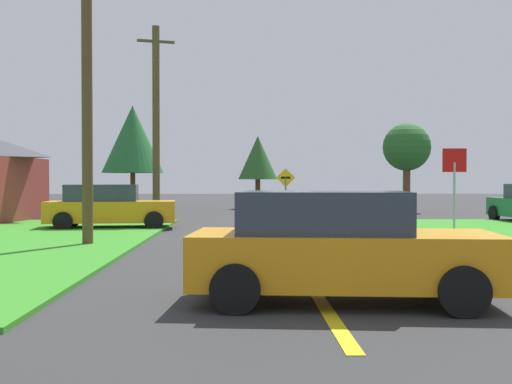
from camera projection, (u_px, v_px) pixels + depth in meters
ground_plane at (276, 233)px, 21.42m from camera, size 120.00×120.00×0.00m
lane_stripe_center at (297, 264)px, 13.43m from camera, size 0.20×14.00×0.01m
stop_sign at (454, 175)px, 19.38m from camera, size 0.72×0.08×2.75m
car_behind_on_main_road at (338, 247)px, 9.23m from camera, size 4.52×2.33×1.62m
parked_car_near_building at (109, 207)px, 23.04m from camera, size 4.74×2.27×1.62m
utility_pole_near at (87, 91)px, 16.97m from camera, size 1.80×0.29×8.05m
utility_pole_mid at (156, 120)px, 30.71m from camera, size 1.77×0.58×9.21m
direction_sign at (286, 187)px, 30.21m from camera, size 0.91×0.08×2.35m
oak_tree_left at (258, 158)px, 39.28m from camera, size 2.44×2.44×4.51m
pine_tree_center at (133, 139)px, 39.31m from camera, size 3.79×3.79×6.40m
oak_tree_right at (407, 148)px, 35.39m from camera, size 2.65×2.65×4.95m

